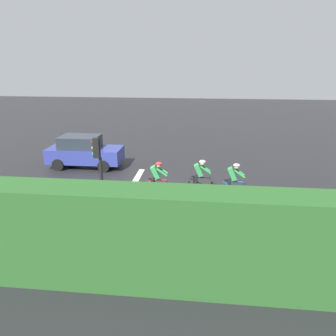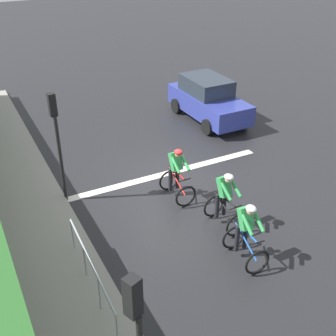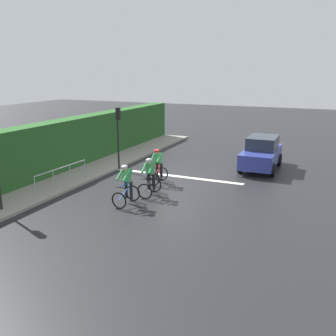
% 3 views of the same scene
% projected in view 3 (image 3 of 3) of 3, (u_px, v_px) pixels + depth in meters
% --- Properties ---
extents(ground_plane, '(80.00, 80.00, 0.00)m').
position_uv_depth(ground_plane, '(174.00, 178.00, 18.71)').
color(ground_plane, black).
extents(sidewalk_kerb, '(2.80, 25.95, 0.12)m').
position_uv_depth(sidewalk_kerb, '(71.00, 176.00, 18.81)').
color(sidewalk_kerb, gray).
rests_on(sidewalk_kerb, ground).
extents(stone_wall_low, '(0.44, 25.95, 0.40)m').
position_uv_depth(stone_wall_low, '(57.00, 171.00, 19.13)').
color(stone_wall_low, tan).
rests_on(stone_wall_low, ground).
extents(hedge_wall, '(1.10, 25.95, 2.71)m').
position_uv_depth(hedge_wall, '(51.00, 149.00, 18.95)').
color(hedge_wall, '#265623').
rests_on(hedge_wall, ground).
extents(road_marking_stop_line, '(7.00, 0.30, 0.01)m').
position_uv_depth(road_marking_stop_line, '(176.00, 176.00, 18.95)').
color(road_marking_stop_line, silver).
rests_on(road_marking_stop_line, ground).
extents(cyclist_lead, '(0.73, 1.11, 1.66)m').
position_uv_depth(cyclist_lead, '(126.00, 186.00, 14.76)').
color(cyclist_lead, black).
rests_on(cyclist_lead, ground).
extents(cyclist_second, '(0.74, 1.11, 1.66)m').
position_uv_depth(cyclist_second, '(150.00, 177.00, 15.87)').
color(cyclist_second, black).
rests_on(cyclist_second, ground).
extents(cyclist_mid, '(0.70, 1.09, 1.66)m').
position_uv_depth(cyclist_mid, '(158.00, 167.00, 17.67)').
color(cyclist_mid, black).
rests_on(cyclist_mid, ground).
extents(car_navy, '(1.91, 4.11, 1.76)m').
position_uv_depth(car_navy, '(261.00, 153.00, 20.23)').
color(car_navy, navy).
rests_on(car_navy, ground).
extents(traffic_light_near_crossing, '(0.21, 0.31, 3.34)m').
position_uv_depth(traffic_light_near_crossing, '(118.00, 129.00, 19.79)').
color(traffic_light_near_crossing, black).
rests_on(traffic_light_near_crossing, ground).
extents(pedestrian_railing_kerbside, '(0.16, 3.32, 1.03)m').
position_uv_depth(pedestrian_railing_kerbside, '(62.00, 172.00, 16.71)').
color(pedestrian_railing_kerbside, '#999EA3').
rests_on(pedestrian_railing_kerbside, ground).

